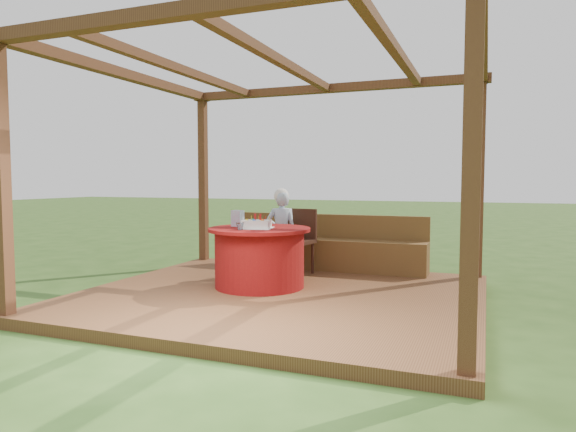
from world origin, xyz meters
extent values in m
plane|color=#294918|center=(0.00, 0.00, 0.00)|extent=(60.00, 60.00, 0.00)
cube|color=brown|center=(0.00, 0.00, 0.06)|extent=(4.50, 4.00, 0.12)
cube|color=brown|center=(-2.13, -1.88, 1.42)|extent=(0.12, 0.12, 2.60)
cube|color=brown|center=(2.13, -1.88, 1.42)|extent=(0.12, 0.12, 2.60)
cube|color=brown|center=(-2.13, 1.88, 1.42)|extent=(0.12, 0.12, 2.60)
cube|color=brown|center=(2.13, 1.88, 1.42)|extent=(0.12, 0.12, 2.60)
cube|color=brown|center=(0.00, -1.88, 2.78)|extent=(4.50, 0.14, 0.12)
cube|color=brown|center=(0.00, 1.88, 2.78)|extent=(4.50, 0.14, 0.12)
cube|color=brown|center=(-2.13, 0.00, 2.78)|extent=(0.14, 4.00, 0.12)
cube|color=brown|center=(2.13, 0.00, 2.78)|extent=(0.14, 4.00, 0.12)
cube|color=brown|center=(-1.30, 0.00, 2.78)|extent=(0.10, 3.70, 0.10)
cube|color=brown|center=(0.00, 0.00, 2.78)|extent=(0.10, 3.70, 0.10)
cube|color=brown|center=(1.30, 0.00, 2.78)|extent=(0.10, 3.70, 0.10)
cube|color=brown|center=(0.00, 1.70, 0.34)|extent=(3.00, 0.42, 0.45)
cube|color=brown|center=(0.00, 1.88, 0.75)|extent=(3.00, 0.06, 0.35)
cylinder|color=maroon|center=(-0.35, 0.20, 0.47)|extent=(1.09, 1.09, 0.69)
cylinder|color=maroon|center=(-0.35, 0.20, 0.83)|extent=(1.25, 1.25, 0.04)
cube|color=#331A10|center=(-0.25, 1.15, 0.58)|extent=(0.53, 0.53, 0.05)
cylinder|color=#331A10|center=(-0.46, 1.00, 0.35)|extent=(0.04, 0.04, 0.46)
cylinder|color=#331A10|center=(-0.10, 0.94, 0.35)|extent=(0.04, 0.04, 0.46)
cylinder|color=#331A10|center=(-0.40, 1.36, 0.35)|extent=(0.04, 0.04, 0.46)
cylinder|color=#331A10|center=(-0.04, 1.30, 0.35)|extent=(0.04, 0.04, 0.46)
cube|color=#331A10|center=(-0.21, 1.36, 0.80)|extent=(0.46, 0.12, 0.45)
imported|color=#8CB0D0|center=(-0.45, 1.15, 0.70)|extent=(0.49, 0.41, 1.15)
sphere|color=white|center=(-0.45, 1.15, 1.21)|extent=(0.21, 0.21, 0.21)
cube|color=white|center=(-0.36, 0.11, 0.85)|extent=(0.45, 0.45, 0.01)
cube|color=white|center=(-0.36, 0.11, 0.90)|extent=(0.38, 0.33, 0.09)
cylinder|color=red|center=(-0.39, 0.15, 0.99)|extent=(0.03, 0.03, 0.08)
cylinder|color=red|center=(-0.32, 0.15, 0.99)|extent=(0.03, 0.03, 0.08)
sphere|color=yellow|center=(-0.46, 0.05, 0.96)|extent=(0.04, 0.04, 0.04)
sphere|color=blue|center=(-0.36, 0.04, 0.96)|extent=(0.04, 0.04, 0.04)
sphere|color=orange|center=(-0.26, 0.06, 0.96)|extent=(0.04, 0.04, 0.04)
sphere|color=green|center=(-0.42, 0.13, 0.96)|extent=(0.04, 0.04, 0.04)
sphere|color=red|center=(-0.29, 0.14, 0.96)|extent=(0.04, 0.04, 0.04)
cube|color=#E997D3|center=(-0.69, 0.27, 0.95)|extent=(0.16, 0.11, 0.20)
imported|color=white|center=(-0.44, -0.16, 0.89)|extent=(0.10, 0.10, 0.09)
camera|label=1|loc=(2.23, -5.49, 1.43)|focal=32.00mm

